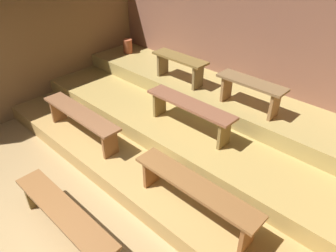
{
  "coord_description": "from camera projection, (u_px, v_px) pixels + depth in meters",
  "views": [
    {
      "loc": [
        2.92,
        -0.6,
        3.41
      ],
      "look_at": [
        -0.04,
        2.5,
        0.61
      ],
      "focal_mm": 34.1,
      "sensor_mm": 36.0,
      "label": 1
    }
  ],
  "objects": [
    {
      "name": "wall_left",
      "position": [
        44.0,
        43.0,
        6.33
      ],
      "size": [
        0.06,
        5.18,
        2.67
      ],
      "primitive_type": "cube",
      "color": "brown",
      "rests_on": "ground"
    },
    {
      "name": "bench_lower_right",
      "position": [
        195.0,
        190.0,
        3.85
      ],
      "size": [
        1.76,
        0.33,
        0.48
      ],
      "color": "brown",
      "rests_on": "platform_lower"
    },
    {
      "name": "platform_upper",
      "position": [
        218.0,
        96.0,
        5.85
      ],
      "size": [
        6.24,
        1.16,
        0.27
      ],
      "primitive_type": "cube",
      "color": "#A68E4E",
      "rests_on": "platform_middle"
    },
    {
      "name": "bench_lower_left",
      "position": [
        81.0,
        117.0,
        5.26
      ],
      "size": [
        1.76,
        0.33,
        0.48
      ],
      "color": "brown",
      "rests_on": "platform_lower"
    },
    {
      "name": "bench_middle_center",
      "position": [
        190.0,
        109.0,
        4.97
      ],
      "size": [
        1.58,
        0.33,
        0.48
      ],
      "color": "brown",
      "rests_on": "platform_middle"
    },
    {
      "name": "wall_back",
      "position": [
        241.0,
        53.0,
        5.86
      ],
      "size": [
        7.04,
        0.06,
        2.67
      ],
      "primitive_type": "cube",
      "color": "brown",
      "rests_on": "ground"
    },
    {
      "name": "platform_lower",
      "position": [
        182.0,
        143.0,
        5.54
      ],
      "size": [
        6.24,
        3.15,
        0.27
      ],
      "primitive_type": "cube",
      "color": "#AD874A",
      "rests_on": "ground"
    },
    {
      "name": "platform_middle",
      "position": [
        199.0,
        119.0,
        5.67
      ],
      "size": [
        6.24,
        2.25,
        0.27
      ],
      "primitive_type": "cube",
      "color": "#AC8E4B",
      "rests_on": "platform_lower"
    },
    {
      "name": "pail_upper",
      "position": [
        128.0,
        46.0,
        7.24
      ],
      "size": [
        0.2,
        0.2,
        0.31
      ],
      "primitive_type": "cylinder",
      "color": "#9E4C2D",
      "rests_on": "platform_upper"
    },
    {
      "name": "ground",
      "position": [
        157.0,
        167.0,
        5.26
      ],
      "size": [
        7.04,
        5.18,
        0.08
      ],
      "primitive_type": "cube",
      "color": "#A38355"
    },
    {
      "name": "bench_upper_right",
      "position": [
        251.0,
        88.0,
        5.0
      ],
      "size": [
        1.12,
        0.33,
        0.48
      ],
      "color": "brown",
      "rests_on": "platform_upper"
    },
    {
      "name": "bench_floor_center",
      "position": [
        64.0,
        215.0,
        3.87
      ],
      "size": [
        1.82,
        0.33,
        0.48
      ],
      "color": "brown",
      "rests_on": "ground"
    },
    {
      "name": "bench_upper_left",
      "position": [
        180.0,
        63.0,
        5.87
      ],
      "size": [
        1.12,
        0.33,
        0.48
      ],
      "color": "brown",
      "rests_on": "platform_upper"
    }
  ]
}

